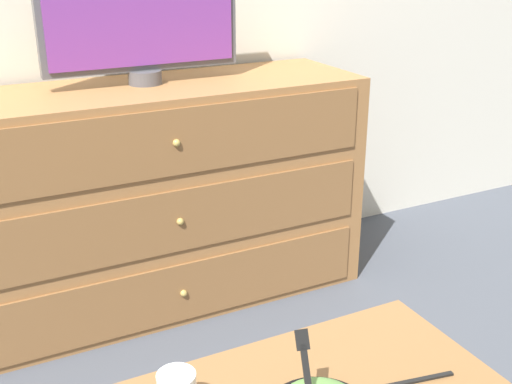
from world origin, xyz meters
name	(u,v)px	position (x,y,z in m)	size (l,w,h in m)	color
ground_plane	(116,272)	(0.00, 0.00, 0.00)	(12.00, 12.00, 0.00)	#474C56
dresser	(157,198)	(0.11, -0.26, 0.40)	(1.46, 0.47, 0.80)	#9E6B3D
tv	(141,11)	(0.10, -0.22, 1.03)	(0.66, 0.11, 0.44)	#515156
knife	(407,382)	(0.20, -1.51, 0.45)	(0.20, 0.04, 0.01)	black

